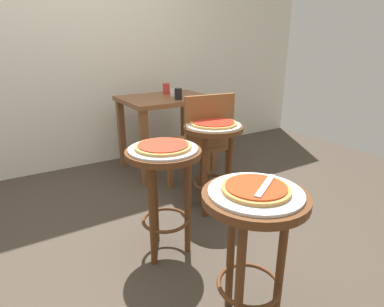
{
  "coord_description": "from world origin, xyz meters",
  "views": [
    {
      "loc": [
        -0.56,
        -1.59,
        1.2
      ],
      "look_at": [
        0.36,
        -0.11,
        0.58
      ],
      "focal_mm": 29.42,
      "sensor_mm": 36.0,
      "label": 1
    }
  ],
  "objects_px": {
    "serving_plate_foreground": "(256,192)",
    "pizza_foreground": "(256,188)",
    "stool_middle": "(164,177)",
    "serving_plate_middle": "(163,149)",
    "wooden_chair": "(202,142)",
    "pizza_middle": "(163,146)",
    "stool_foreground": "(253,229)",
    "condiment_shaker": "(172,92)",
    "stool_leftside": "(213,147)",
    "pizza_leftside": "(213,123)",
    "serving_plate_leftside": "(213,125)",
    "dining_table": "(166,111)",
    "cup_far_edge": "(166,89)",
    "cup_near_edge": "(178,94)",
    "pizza_server_knife": "(266,185)"
  },
  "relations": [
    {
      "from": "stool_middle",
      "to": "stool_leftside",
      "type": "xyz_separation_m",
      "value": [
        0.54,
        0.29,
        0.0
      ]
    },
    {
      "from": "stool_leftside",
      "to": "cup_near_edge",
      "type": "bearing_deg",
      "value": 79.63
    },
    {
      "from": "pizza_leftside",
      "to": "pizza_server_knife",
      "type": "height_order",
      "value": "pizza_server_knife"
    },
    {
      "from": "pizza_middle",
      "to": "dining_table",
      "type": "xyz_separation_m",
      "value": [
        0.65,
        1.2,
        -0.08
      ]
    },
    {
      "from": "stool_foreground",
      "to": "cup_near_edge",
      "type": "relative_size",
      "value": 6.46
    },
    {
      "from": "stool_leftside",
      "to": "dining_table",
      "type": "relative_size",
      "value": 0.78
    },
    {
      "from": "cup_far_edge",
      "to": "pizza_leftside",
      "type": "bearing_deg",
      "value": -100.24
    },
    {
      "from": "dining_table",
      "to": "cup_far_edge",
      "type": "distance_m",
      "value": 0.26
    },
    {
      "from": "serving_plate_middle",
      "to": "pizza_leftside",
      "type": "bearing_deg",
      "value": 27.84
    },
    {
      "from": "stool_foreground",
      "to": "pizza_foreground",
      "type": "height_order",
      "value": "pizza_foreground"
    },
    {
      "from": "stool_leftside",
      "to": "pizza_server_knife",
      "type": "bearing_deg",
      "value": -114.99
    },
    {
      "from": "serving_plate_leftside",
      "to": "cup_near_edge",
      "type": "bearing_deg",
      "value": 79.63
    },
    {
      "from": "serving_plate_leftside",
      "to": "cup_far_edge",
      "type": "bearing_deg",
      "value": 79.76
    },
    {
      "from": "cup_far_edge",
      "to": "condiment_shaker",
      "type": "height_order",
      "value": "cup_far_edge"
    },
    {
      "from": "pizza_middle",
      "to": "stool_foreground",
      "type": "bearing_deg",
      "value": -84.74
    },
    {
      "from": "condiment_shaker",
      "to": "cup_near_edge",
      "type": "bearing_deg",
      "value": -103.3
    },
    {
      "from": "stool_leftside",
      "to": "condiment_shaker",
      "type": "bearing_deg",
      "value": 79.01
    },
    {
      "from": "stool_middle",
      "to": "pizza_leftside",
      "type": "height_order",
      "value": "pizza_leftside"
    },
    {
      "from": "stool_leftside",
      "to": "pizza_leftside",
      "type": "relative_size",
      "value": 1.95
    },
    {
      "from": "serving_plate_middle",
      "to": "wooden_chair",
      "type": "xyz_separation_m",
      "value": [
        0.6,
        0.51,
        -0.19
      ]
    },
    {
      "from": "condiment_shaker",
      "to": "pizza_server_knife",
      "type": "distance_m",
      "value": 1.99
    },
    {
      "from": "wooden_chair",
      "to": "cup_near_edge",
      "type": "bearing_deg",
      "value": 81.59
    },
    {
      "from": "pizza_foreground",
      "to": "stool_middle",
      "type": "height_order",
      "value": "pizza_foreground"
    },
    {
      "from": "serving_plate_foreground",
      "to": "stool_middle",
      "type": "relative_size",
      "value": 0.57
    },
    {
      "from": "stool_foreground",
      "to": "condiment_shaker",
      "type": "xyz_separation_m",
      "value": [
        0.66,
        1.87,
        0.27
      ]
    },
    {
      "from": "stool_middle",
      "to": "cup_near_edge",
      "type": "relative_size",
      "value": 6.46
    },
    {
      "from": "serving_plate_foreground",
      "to": "condiment_shaker",
      "type": "xyz_separation_m",
      "value": [
        0.66,
        1.87,
        0.1
      ]
    },
    {
      "from": "stool_middle",
      "to": "serving_plate_leftside",
      "type": "height_order",
      "value": "serving_plate_leftside"
    },
    {
      "from": "serving_plate_middle",
      "to": "dining_table",
      "type": "relative_size",
      "value": 0.46
    },
    {
      "from": "cup_far_edge",
      "to": "wooden_chair",
      "type": "bearing_deg",
      "value": -99.06
    },
    {
      "from": "pizza_middle",
      "to": "serving_plate_leftside",
      "type": "xyz_separation_m",
      "value": [
        0.54,
        0.29,
        -0.02
      ]
    },
    {
      "from": "pizza_leftside",
      "to": "condiment_shaker",
      "type": "relative_size",
      "value": 4.65
    },
    {
      "from": "stool_middle",
      "to": "pizza_middle",
      "type": "bearing_deg",
      "value": 90.0
    },
    {
      "from": "stool_middle",
      "to": "cup_near_edge",
      "type": "xyz_separation_m",
      "value": [
        0.67,
        1.01,
        0.28
      ]
    },
    {
      "from": "stool_middle",
      "to": "pizza_server_knife",
      "type": "height_order",
      "value": "pizza_server_knife"
    },
    {
      "from": "serving_plate_foreground",
      "to": "wooden_chair",
      "type": "relative_size",
      "value": 0.43
    },
    {
      "from": "pizza_foreground",
      "to": "serving_plate_leftside",
      "type": "height_order",
      "value": "pizza_foreground"
    },
    {
      "from": "stool_leftside",
      "to": "pizza_leftside",
      "type": "distance_m",
      "value": 0.18
    },
    {
      "from": "condiment_shaker",
      "to": "pizza_foreground",
      "type": "bearing_deg",
      "value": -109.44
    },
    {
      "from": "condiment_shaker",
      "to": "wooden_chair",
      "type": "xyz_separation_m",
      "value": [
        -0.12,
        -0.7,
        -0.29
      ]
    },
    {
      "from": "pizza_foreground",
      "to": "wooden_chair",
      "type": "distance_m",
      "value": 1.3
    },
    {
      "from": "serving_plate_foreground",
      "to": "pizza_foreground",
      "type": "height_order",
      "value": "pizza_foreground"
    },
    {
      "from": "stool_foreground",
      "to": "serving_plate_leftside",
      "type": "xyz_separation_m",
      "value": [
        0.48,
        0.94,
        0.17
      ]
    },
    {
      "from": "serving_plate_leftside",
      "to": "cup_near_edge",
      "type": "height_order",
      "value": "cup_near_edge"
    },
    {
      "from": "stool_middle",
      "to": "stool_foreground",
      "type": "bearing_deg",
      "value": -84.74
    },
    {
      "from": "pizza_leftside",
      "to": "wooden_chair",
      "type": "relative_size",
      "value": 0.39
    },
    {
      "from": "stool_foreground",
      "to": "pizza_leftside",
      "type": "distance_m",
      "value": 1.07
    },
    {
      "from": "pizza_leftside",
      "to": "wooden_chair",
      "type": "bearing_deg",
      "value": 75.31
    },
    {
      "from": "cup_far_edge",
      "to": "pizza_middle",
      "type": "bearing_deg",
      "value": -118.28
    },
    {
      "from": "serving_plate_leftside",
      "to": "pizza_middle",
      "type": "bearing_deg",
      "value": -152.16
    }
  ]
}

